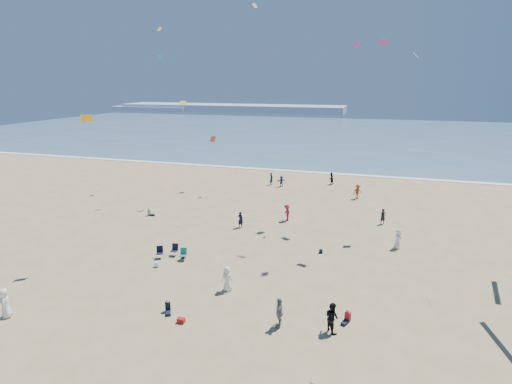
% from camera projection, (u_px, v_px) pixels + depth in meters
% --- Properties ---
extents(ground, '(220.00, 220.00, 0.00)m').
position_uv_depth(ground, '(180.00, 342.00, 22.22)').
color(ground, tan).
rests_on(ground, ground).
extents(ocean, '(220.00, 100.00, 0.06)m').
position_uv_depth(ocean, '(340.00, 134.00, 109.84)').
color(ocean, '#476B84').
rests_on(ocean, ground).
extents(surf_line, '(220.00, 1.20, 0.08)m').
position_uv_depth(surf_line, '(311.00, 172.00, 63.72)').
color(surf_line, white).
rests_on(surf_line, ground).
extents(headland_far, '(110.00, 20.00, 3.20)m').
position_uv_depth(headland_far, '(231.00, 108.00, 195.36)').
color(headland_far, '#7A8EA8').
rests_on(headland_far, ground).
extents(headland_near, '(40.00, 14.00, 2.00)m').
position_uv_depth(headland_near, '(153.00, 108.00, 202.08)').
color(headland_near, '#7A8EA8').
rests_on(headland_near, ground).
extents(standing_flyers, '(24.31, 40.11, 1.90)m').
position_uv_depth(standing_flyers, '(294.00, 223.00, 38.42)').
color(standing_flyers, black).
rests_on(standing_flyers, ground).
extents(seated_group, '(22.98, 27.01, 0.84)m').
position_uv_depth(seated_group, '(227.00, 308.00, 24.78)').
color(seated_group, white).
rests_on(seated_group, ground).
extents(chair_cluster, '(2.76, 1.53, 1.00)m').
position_uv_depth(chair_cluster, '(172.00, 252.00, 32.66)').
color(chair_cluster, black).
rests_on(chair_cluster, ground).
extents(white_tote, '(0.35, 0.20, 0.40)m').
position_uv_depth(white_tote, '(157.00, 265.00, 31.17)').
color(white_tote, white).
rests_on(white_tote, ground).
extents(black_backpack, '(0.30, 0.22, 0.38)m').
position_uv_depth(black_backpack, '(183.00, 256.00, 32.68)').
color(black_backpack, black).
rests_on(black_backpack, ground).
extents(cooler, '(0.45, 0.30, 0.30)m').
position_uv_depth(cooler, '(181.00, 320.00, 23.98)').
color(cooler, '#A31817').
rests_on(cooler, ground).
extents(navy_bag, '(0.28, 0.18, 0.34)m').
position_uv_depth(navy_bag, '(321.00, 251.00, 33.70)').
color(navy_bag, black).
rests_on(navy_bag, ground).
extents(kites_aloft, '(39.84, 41.58, 25.35)m').
position_uv_depth(kites_aloft, '(399.00, 80.00, 28.86)').
color(kites_aloft, yellow).
rests_on(kites_aloft, ground).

